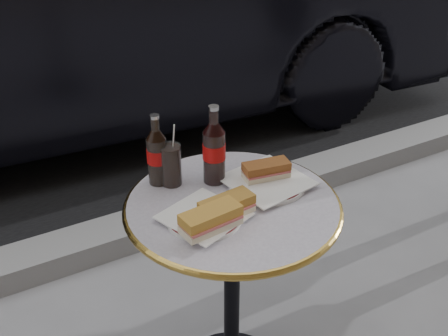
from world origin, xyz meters
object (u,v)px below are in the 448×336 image
cola_bottle_right (214,145)px  parked_car (86,5)px  cola_glass (171,165)px  plate_left (204,218)px  cola_bottle_left (157,150)px  plate_right (267,183)px  bistro_table (232,299)px

cola_bottle_right → parked_car: (0.27, 2.11, -0.09)m
cola_glass → cola_bottle_right: bearing=-22.3°
plate_left → cola_bottle_left: 0.26m
cola_bottle_left → parked_car: 2.08m
cola_bottle_left → cola_bottle_right: 0.17m
plate_left → plate_right: (0.25, 0.07, 0.00)m
cola_bottle_right → cola_glass: 0.14m
cola_bottle_right → parked_car: bearing=82.7°
cola_bottle_right → bistro_table: bearing=-94.9°
plate_right → cola_bottle_right: 0.20m
plate_left → parked_car: size_ratio=0.04×
parked_car → cola_bottle_right: bearing=176.7°
plate_left → plate_right: 0.25m
plate_right → cola_bottle_left: size_ratio=1.05×
plate_left → cola_bottle_right: size_ratio=0.84×
cola_bottle_left → parked_car: size_ratio=0.05×
bistro_table → cola_glass: cola_glass is taller
bistro_table → parked_car: (0.28, 2.24, 0.40)m
bistro_table → plate_left: bearing=-162.7°
bistro_table → plate_left: plate_left is taller
bistro_table → cola_glass: (-0.11, 0.18, 0.43)m
plate_left → cola_bottle_right: cola_bottle_right is taller
cola_glass → parked_car: size_ratio=0.03×
cola_glass → parked_car: parked_car is taller
cola_bottle_left → cola_bottle_right: size_ratio=0.90×
bistro_table → cola_bottle_right: bearing=85.1°
plate_left → plate_right: plate_right is taller
cola_bottle_right → parked_car: size_ratio=0.05×
parked_car → cola_bottle_left: bearing=172.4°
plate_left → cola_bottle_left: size_ratio=0.93×
cola_bottle_right → cola_glass: size_ratio=1.92×
bistro_table → parked_car: 2.30m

